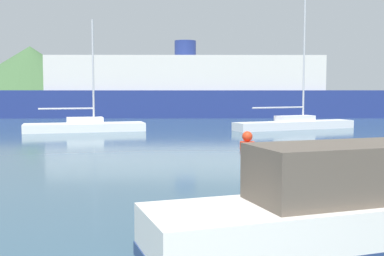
{
  "coord_description": "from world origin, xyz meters",
  "views": [
    {
      "loc": [
        -1.35,
        -2.54,
        2.52
      ],
      "look_at": [
        0.72,
        14.0,
        1.2
      ],
      "focal_mm": 45.0,
      "sensor_mm": 36.0,
      "label": 1
    }
  ],
  "objects": [
    {
      "name": "buoy_marker",
      "position": [
        3.6,
        17.72,
        0.31
      ],
      "size": [
        0.64,
        0.64,
        0.74
      ],
      "color": "red",
      "rests_on": "ground_plane"
    },
    {
      "name": "sailboat_inner",
      "position": [
        -4.2,
        27.25,
        0.35
      ],
      "size": [
        7.39,
        2.94,
        6.76
      ],
      "rotation": [
        0.0,
        0.0,
        0.15
      ],
      "color": "white",
      "rests_on": "ground_plane"
    },
    {
      "name": "sailboat_middle",
      "position": [
        9.07,
        27.29,
        0.43
      ],
      "size": [
        8.52,
        3.78,
        10.82
      ],
      "rotation": [
        0.0,
        0.0,
        0.29
      ],
      "color": "silver",
      "rests_on": "ground_plane"
    },
    {
      "name": "ferry_distant",
      "position": [
        3.81,
        43.97,
        2.48
      ],
      "size": [
        36.98,
        12.41,
        7.25
      ],
      "rotation": [
        0.0,
        0.0,
        -0.12
      ],
      "color": "navy",
      "rests_on": "ground_plane"
    },
    {
      "name": "hill_west",
      "position": [
        -22.67,
        103.41,
        5.88
      ],
      "size": [
        36.13,
        36.13,
        11.76
      ],
      "color": "#3D6038",
      "rests_on": "ground_plane"
    },
    {
      "name": "hill_central",
      "position": [
        20.67,
        101.98,
        4.07
      ],
      "size": [
        53.24,
        53.24,
        8.14
      ],
      "color": "#3D6038",
      "rests_on": "ground_plane"
    }
  ]
}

